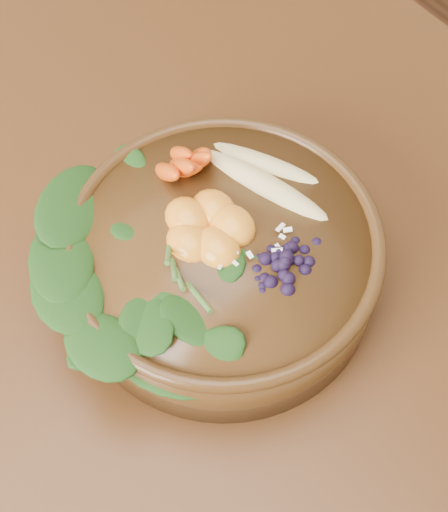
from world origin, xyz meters
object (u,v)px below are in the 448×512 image
(stoneware_bowl, at_px, (224,261))
(blueberry_pile, at_px, (286,253))
(kale_heap, at_px, (138,233))
(banana_halves, at_px, (266,164))
(mandarin_cluster, at_px, (208,219))
(carrot_cluster, at_px, (179,137))

(stoneware_bowl, distance_m, blueberry_pile, 0.09)
(kale_heap, xyz_separation_m, banana_halves, (0.15, -0.00, -0.01))
(mandarin_cluster, relative_size, blueberry_pile, 0.69)
(mandarin_cluster, bearing_deg, blueberry_pile, -66.69)
(kale_heap, relative_size, banana_halves, 1.13)
(carrot_cluster, height_order, banana_halves, carrot_cluster)
(stoneware_bowl, relative_size, banana_halves, 1.72)
(kale_heap, distance_m, banana_halves, 0.15)
(carrot_cluster, relative_size, blueberry_pile, 0.60)
(stoneware_bowl, xyz_separation_m, mandarin_cluster, (-0.01, 0.02, 0.06))
(banana_halves, distance_m, mandarin_cluster, 0.09)
(blueberry_pile, bearing_deg, stoneware_bowl, 115.43)
(banana_halves, relative_size, blueberry_pile, 1.26)
(stoneware_bowl, height_order, banana_halves, banana_halves)
(stoneware_bowl, xyz_separation_m, blueberry_pile, (0.03, -0.06, 0.06))
(kale_heap, height_order, carrot_cluster, carrot_cluster)
(stoneware_bowl, bearing_deg, carrot_cluster, 78.88)
(carrot_cluster, bearing_deg, mandarin_cluster, -129.81)
(carrot_cluster, bearing_deg, stoneware_bowl, -123.69)
(carrot_cluster, distance_m, mandarin_cluster, 0.09)
(stoneware_bowl, relative_size, blueberry_pile, 2.16)
(stoneware_bowl, xyz_separation_m, kale_heap, (-0.07, 0.04, 0.07))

